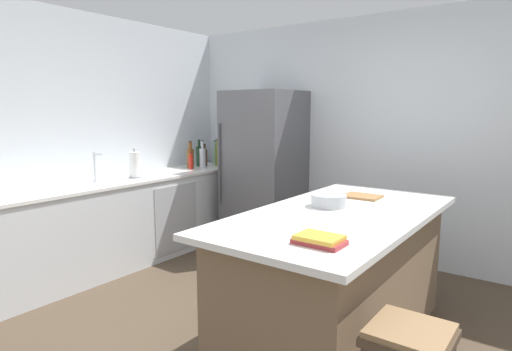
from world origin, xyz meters
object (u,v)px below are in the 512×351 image
at_px(refrigerator, 264,170).
at_px(mixing_bowl, 329,201).
at_px(whiskey_bottle, 190,157).
at_px(soda_bottle, 203,157).
at_px(cookbook_stack, 319,240).
at_px(olive_oil_bottle, 217,154).
at_px(sink_faucet, 96,166).
at_px(hot_sauce_bottle, 191,162).
at_px(paper_towel_roll, 135,165).
at_px(gin_bottle, 215,155).
at_px(wine_bottle, 199,156).
at_px(cutting_board, 362,196).
at_px(kitchen_island, 338,276).
at_px(syrup_bottle, 205,157).

xyz_separation_m(refrigerator, mixing_bowl, (1.51, -1.33, 0.05)).
xyz_separation_m(refrigerator, whiskey_bottle, (-0.90, -0.31, 0.12)).
xyz_separation_m(soda_bottle, cookbook_stack, (2.66, -1.95, -0.09)).
bearing_deg(olive_oil_bottle, refrigerator, -5.89).
xyz_separation_m(refrigerator, cookbook_stack, (1.87, -2.15, 0.03)).
xyz_separation_m(whiskey_bottle, cookbook_stack, (2.77, -1.85, -0.09)).
relative_size(sink_faucet, hot_sauce_bottle, 1.43).
relative_size(olive_oil_bottle, mixing_bowl, 1.34).
distance_m(refrigerator, olive_oil_bottle, 0.81).
bearing_deg(hot_sauce_bottle, paper_towel_roll, -89.87).
relative_size(gin_bottle, wine_bottle, 0.93).
xyz_separation_m(sink_faucet, cutting_board, (2.48, 0.74, -0.13)).
xyz_separation_m(gin_bottle, soda_bottle, (0.12, -0.37, 0.01)).
distance_m(cookbook_stack, cutting_board, 1.31).
bearing_deg(cookbook_stack, cutting_board, 103.12).
bearing_deg(soda_bottle, wine_bottle, 147.98).
xyz_separation_m(paper_towel_roll, mixing_bowl, (2.32, -0.11, -0.07)).
relative_size(gin_bottle, whiskey_bottle, 0.95).
bearing_deg(gin_bottle, olive_oil_bottle, -37.21).
relative_size(gin_bottle, hot_sauce_bottle, 1.49).
xyz_separation_m(gin_bottle, wine_bottle, (-0.02, -0.28, 0.01)).
relative_size(olive_oil_bottle, cutting_board, 1.19).
height_order(kitchen_island, cookbook_stack, cookbook_stack).
distance_m(wine_bottle, hot_sauce_bottle, 0.30).
xyz_separation_m(sink_faucet, paper_towel_roll, (0.09, 0.40, -0.02)).
distance_m(sink_faucet, cutting_board, 2.59).
distance_m(kitchen_island, refrigerator, 2.23).
distance_m(olive_oil_bottle, cookbook_stack, 3.49).
height_order(kitchen_island, soda_bottle, soda_bottle).
bearing_deg(olive_oil_bottle, syrup_bottle, -139.20).
height_order(gin_bottle, whiskey_bottle, whiskey_bottle).
distance_m(paper_towel_roll, olive_oil_bottle, 1.30).
bearing_deg(sink_faucet, refrigerator, 60.66).
height_order(syrup_bottle, soda_bottle, soda_bottle).
distance_m(syrup_bottle, cutting_board, 2.64).
bearing_deg(kitchen_island, hot_sauce_bottle, 156.90).
bearing_deg(mixing_bowl, syrup_bottle, 151.76).
distance_m(kitchen_island, paper_towel_roll, 2.54).
xyz_separation_m(wine_bottle, cutting_board, (2.51, -0.76, -0.11)).
height_order(gin_bottle, cookbook_stack, gin_bottle).
bearing_deg(kitchen_island, syrup_bottle, 151.20).
bearing_deg(sink_faucet, soda_bottle, 85.25).
bearing_deg(cookbook_stack, refrigerator, 131.00).
distance_m(syrup_bottle, hot_sauce_bottle, 0.38).
height_order(refrigerator, paper_towel_roll, refrigerator).
distance_m(paper_towel_roll, cookbook_stack, 2.85).
distance_m(soda_bottle, mixing_bowl, 2.56).
relative_size(sink_faucet, wine_bottle, 0.89).
bearing_deg(kitchen_island, whiskey_bottle, 156.10).
xyz_separation_m(mixing_bowl, cutting_board, (0.07, 0.46, -0.04)).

